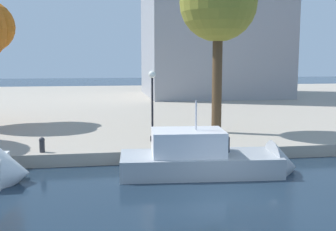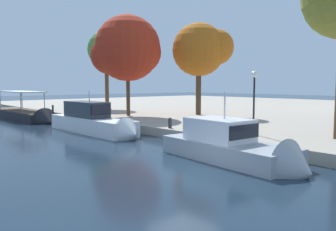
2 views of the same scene
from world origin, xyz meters
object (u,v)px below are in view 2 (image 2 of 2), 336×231
at_px(motor_yacht_2, 236,152).
at_px(mooring_bollard_0, 170,122).
at_px(tour_boat_0, 25,116).
at_px(motor_yacht_1, 94,123).
at_px(mooring_bollard_1, 53,108).
at_px(tree_2, 203,49).
at_px(lamp_post, 254,94).
at_px(tree_3, 107,50).
at_px(tree_4, 128,50).

height_order(motor_yacht_2, mooring_bollard_0, motor_yacht_2).
distance_m(tour_boat_0, mooring_bollard_0, 20.42).
bearing_deg(motor_yacht_1, motor_yacht_2, -0.29).
bearing_deg(motor_yacht_1, mooring_bollard_1, 167.30).
relative_size(motor_yacht_1, mooring_bollard_1, 14.47).
relative_size(mooring_bollard_0, tree_2, 0.08).
bearing_deg(lamp_post, tree_3, 167.98).
xyz_separation_m(tree_2, tree_3, (-15.39, -2.27, 0.95)).
bearing_deg(motor_yacht_2, mooring_bollard_0, 164.94).
bearing_deg(tree_4, tree_3, 159.09).
bearing_deg(motor_yacht_1, tree_4, 124.75).
bearing_deg(tree_3, mooring_bollard_1, -88.67).
bearing_deg(tree_3, tour_boat_0, -83.26).
distance_m(tour_boat_0, tree_4, 13.92).
height_order(motor_yacht_1, motor_yacht_2, motor_yacht_2).
relative_size(tour_boat_0, motor_yacht_1, 1.33).
bearing_deg(tree_2, mooring_bollard_0, -58.95).
distance_m(lamp_post, tree_2, 15.00).
xyz_separation_m(mooring_bollard_0, tree_3, (-21.42, 7.74, 7.40)).
relative_size(tour_boat_0, tree_3, 1.39).
xyz_separation_m(motor_yacht_1, tree_2, (-0.47, 13.14, 6.76)).
distance_m(motor_yacht_1, motor_yacht_2, 13.71).
height_order(tour_boat_0, motor_yacht_2, motor_yacht_2).
relative_size(mooring_bollard_1, tree_2, 0.08).
height_order(mooring_bollard_1, tree_3, tree_3).
xyz_separation_m(lamp_post, tree_2, (-11.90, 8.08, 4.26)).
xyz_separation_m(mooring_bollard_0, tree_2, (-6.03, 10.01, 6.45)).
distance_m(lamp_post, tree_3, 28.39).
bearing_deg(motor_yacht_2, tree_4, 165.29).
xyz_separation_m(mooring_bollard_1, lamp_post, (27.11, 1.92, 2.21)).
bearing_deg(lamp_post, motor_yacht_2, -64.55).
xyz_separation_m(mooring_bollard_1, tree_3, (-0.18, 7.73, 7.42)).
distance_m(tour_boat_0, tree_3, 14.05).
bearing_deg(mooring_bollard_1, tree_2, 33.32).
height_order(motor_yacht_1, mooring_bollard_0, motor_yacht_1).
distance_m(tour_boat_0, tree_2, 20.86).
relative_size(mooring_bollard_0, lamp_post, 0.19).
distance_m(motor_yacht_1, mooring_bollard_1, 16.00).
relative_size(mooring_bollard_1, tree_3, 0.07).
bearing_deg(motor_yacht_1, tree_2, 90.66).
xyz_separation_m(motor_yacht_2, tree_2, (-14.18, 12.88, 7.04)).
relative_size(mooring_bollard_0, tree_3, 0.08).
bearing_deg(mooring_bollard_0, lamp_post, 18.21).
bearing_deg(mooring_bollard_0, motor_yacht_2, -19.37).
distance_m(tour_boat_0, mooring_bollard_1, 3.91).
bearing_deg(tree_4, tour_boat_0, -143.28).
bearing_deg(motor_yacht_1, tree_3, 144.19).
bearing_deg(tree_2, motor_yacht_1, -87.95).
height_order(tour_boat_0, mooring_bollard_1, tour_boat_0).
distance_m(motor_yacht_1, tree_2, 14.79).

